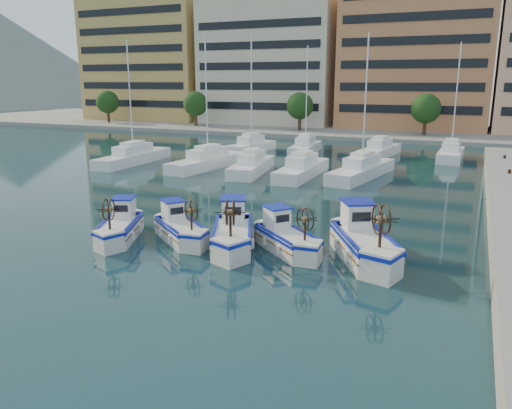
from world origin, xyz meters
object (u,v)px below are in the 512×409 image
at_px(fishing_boat_a, 120,226).
at_px(fishing_boat_b, 180,227).
at_px(fishing_boat_c, 233,231).
at_px(fishing_boat_d, 286,237).
at_px(fishing_boat_e, 363,241).

height_order(fishing_boat_a, fishing_boat_b, fishing_boat_a).
bearing_deg(fishing_boat_b, fishing_boat_c, -49.90).
height_order(fishing_boat_c, fishing_boat_d, fishing_boat_c).
xyz_separation_m(fishing_boat_a, fishing_boat_e, (11.98, 2.00, 0.16)).
relative_size(fishing_boat_c, fishing_boat_e, 0.93).
xyz_separation_m(fishing_boat_d, fishing_boat_e, (3.58, 0.37, 0.16)).
bearing_deg(fishing_boat_c, fishing_boat_b, 158.89).
bearing_deg(fishing_boat_a, fishing_boat_e, -13.60).
bearing_deg(fishing_boat_a, fishing_boat_b, -4.33).
bearing_deg(fishing_boat_d, fishing_boat_b, 137.47).
bearing_deg(fishing_boat_d, fishing_boat_c, 142.41).
distance_m(fishing_boat_b, fishing_boat_e, 9.11).
bearing_deg(fishing_boat_c, fishing_boat_a, 167.34).
distance_m(fishing_boat_c, fishing_boat_e, 6.19).
bearing_deg(fishing_boat_a, fishing_boat_d, -12.07).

